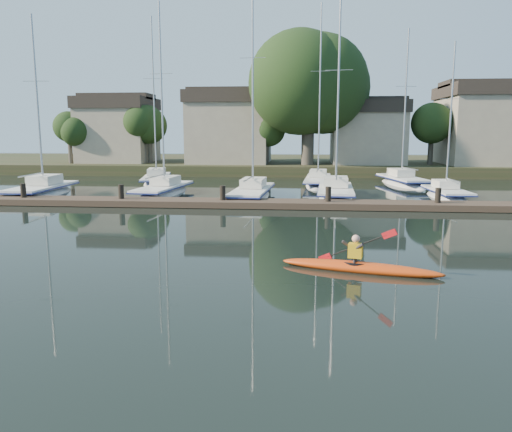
# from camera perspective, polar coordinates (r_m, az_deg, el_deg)

# --- Properties ---
(ground) EXTENTS (160.00, 160.00, 0.00)m
(ground) POSITION_cam_1_polar(r_m,az_deg,el_deg) (14.79, -0.86, -7.21)
(ground) COLOR black
(ground) RESTS_ON ground
(kayak) EXTENTS (5.01, 1.90, 1.60)m
(kayak) POSITION_cam_1_polar(r_m,az_deg,el_deg) (15.87, 11.73, -5.51)
(kayak) COLOR #C43A0F
(kayak) RESTS_ON ground
(dock) EXTENTS (34.00, 2.00, 1.80)m
(dock) POSITION_cam_1_polar(r_m,az_deg,el_deg) (28.41, 2.17, 1.43)
(dock) COLOR #423025
(dock) RESTS_ON ground
(sailboat_0) EXTENTS (2.53, 8.33, 13.12)m
(sailboat_0) POSITION_cam_1_polar(r_m,az_deg,el_deg) (36.66, -23.19, 1.87)
(sailboat_0) COLOR white
(sailboat_0) RESTS_ON ground
(sailboat_1) EXTENTS (2.91, 8.64, 13.86)m
(sailboat_1) POSITION_cam_1_polar(r_m,az_deg,el_deg) (34.72, -10.52, 2.14)
(sailboat_1) COLOR white
(sailboat_1) RESTS_ON ground
(sailboat_2) EXTENTS (2.64, 9.25, 15.14)m
(sailboat_2) POSITION_cam_1_polar(r_m,az_deg,el_deg) (32.46, -0.43, 1.78)
(sailboat_2) COLOR white
(sailboat_2) RESTS_ON ground
(sailboat_3) EXTENTS (2.76, 8.81, 14.02)m
(sailboat_3) POSITION_cam_1_polar(r_m,az_deg,el_deg) (32.96, 9.06, 1.74)
(sailboat_3) COLOR white
(sailboat_3) RESTS_ON ground
(sailboat_4) EXTENTS (2.26, 6.56, 11.00)m
(sailboat_4) POSITION_cam_1_polar(r_m,az_deg,el_deg) (34.76, 20.90, 1.68)
(sailboat_4) COLOR white
(sailboat_4) RESTS_ON ground
(sailboat_5) EXTENTS (3.79, 9.03, 14.56)m
(sailboat_5) POSITION_cam_1_polar(r_m,az_deg,el_deg) (42.52, -11.30, 3.50)
(sailboat_5) COLOR white
(sailboat_5) RESTS_ON ground
(sailboat_6) EXTENTS (2.59, 9.69, 15.24)m
(sailboat_6) POSITION_cam_1_polar(r_m,az_deg,el_deg) (40.66, 7.07, 3.34)
(sailboat_6) COLOR white
(sailboat_6) RESTS_ON ground
(sailboat_7) EXTENTS (3.71, 8.59, 13.43)m
(sailboat_7) POSITION_cam_1_polar(r_m,az_deg,el_deg) (41.92, 16.37, 3.18)
(sailboat_7) COLOR white
(sailboat_7) RESTS_ON ground
(shore) EXTENTS (90.00, 25.25, 12.75)m
(shore) POSITION_cam_1_polar(r_m,az_deg,el_deg) (54.36, 5.46, 8.57)
(shore) COLOR #212D16
(shore) RESTS_ON ground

